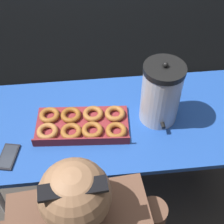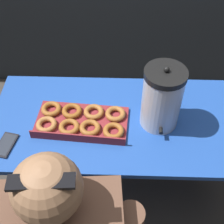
# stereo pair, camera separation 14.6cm
# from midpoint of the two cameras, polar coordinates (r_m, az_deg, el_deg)

# --- Properties ---
(ground_plane) EXTENTS (12.00, 12.00, 0.00)m
(ground_plane) POSITION_cam_midpoint_polar(r_m,az_deg,el_deg) (2.22, -0.18, -13.79)
(ground_plane) COLOR #3D3833
(folding_table) EXTENTS (1.40, 0.66, 0.72)m
(folding_table) POSITION_cam_midpoint_polar(r_m,az_deg,el_deg) (1.67, -0.23, -2.51)
(folding_table) COLOR #1E479E
(folding_table) RESTS_ON ground
(donut_box) EXTENTS (0.49, 0.28, 0.05)m
(donut_box) POSITION_cam_midpoint_polar(r_m,az_deg,el_deg) (1.59, -8.12, -2.35)
(donut_box) COLOR maroon
(donut_box) RESTS_ON folding_table
(coffee_urn) EXTENTS (0.20, 0.22, 0.36)m
(coffee_urn) POSITION_cam_midpoint_polar(r_m,az_deg,el_deg) (1.53, 6.25, 3.23)
(coffee_urn) COLOR #B7B7BC
(coffee_urn) RESTS_ON folding_table
(cell_phone) EXTENTS (0.10, 0.16, 0.01)m
(cell_phone) POSITION_cam_midpoint_polar(r_m,az_deg,el_deg) (1.58, -21.03, -7.79)
(cell_phone) COLOR black
(cell_phone) RESTS_ON folding_table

